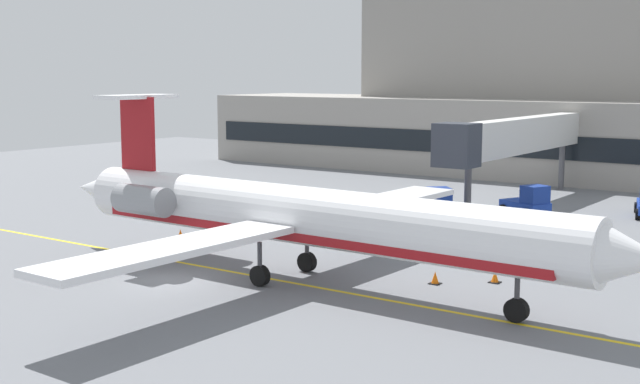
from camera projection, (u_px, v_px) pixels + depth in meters
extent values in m
cube|color=slate|center=(170.00, 281.00, 36.97)|extent=(120.00, 120.00, 0.10)
cube|color=yellow|center=(213.00, 268.00, 39.20)|extent=(108.00, 0.24, 0.01)
cube|color=red|center=(236.00, 236.00, 46.92)|extent=(0.30, 8.00, 0.01)
cube|color=gray|center=(522.00, 137.00, 74.85)|extent=(62.45, 11.68, 6.75)
cube|color=gray|center=(517.00, 43.00, 77.13)|extent=(28.81, 8.18, 10.09)
cube|color=black|center=(494.00, 144.00, 70.15)|extent=(59.95, 0.12, 1.90)
cube|color=silver|center=(523.00, 135.00, 58.71)|extent=(1.40, 18.90, 2.40)
cube|color=#2D333D|center=(456.00, 145.00, 50.39)|extent=(2.40, 2.00, 2.64)
cylinder|color=#4C4C51|center=(562.00, 167.00, 65.52)|extent=(0.44, 0.44, 3.55)
cylinder|color=#4C4C51|center=(468.00, 191.00, 52.17)|extent=(0.44, 0.44, 3.55)
cylinder|color=white|center=(307.00, 216.00, 36.12)|extent=(25.57, 3.07, 2.53)
cube|color=maroon|center=(307.00, 232.00, 36.21)|extent=(23.01, 2.76, 0.46)
cone|color=white|center=(630.00, 257.00, 28.00)|extent=(2.84, 2.54, 2.48)
cone|color=white|center=(99.00, 189.00, 44.38)|extent=(3.33, 2.22, 2.15)
cube|color=white|center=(378.00, 203.00, 42.28)|extent=(2.75, 11.56, 0.28)
cube|color=white|center=(171.00, 249.00, 31.17)|extent=(2.75, 11.56, 0.28)
cylinder|color=gray|center=(204.00, 191.00, 42.53)|extent=(3.07, 1.46, 1.39)
cylinder|color=gray|center=(143.00, 200.00, 39.36)|extent=(3.07, 1.46, 1.39)
cube|color=maroon|center=(138.00, 133.00, 42.05)|extent=(2.28, 0.29, 3.66)
cube|color=white|center=(137.00, 97.00, 41.80)|extent=(1.86, 4.09, 0.20)
cylinder|color=#3F3F44|center=(517.00, 288.00, 30.58)|extent=(0.20, 0.20, 1.24)
cylinder|color=black|center=(516.00, 310.00, 30.70)|extent=(0.91, 0.37, 0.90)
cylinder|color=#3F3F44|center=(307.00, 244.00, 38.41)|extent=(0.20, 0.20, 1.24)
cylinder|color=black|center=(307.00, 262.00, 38.53)|extent=(0.91, 0.37, 0.90)
cylinder|color=#3F3F44|center=(260.00, 256.00, 35.81)|extent=(0.20, 0.20, 1.24)
cylinder|color=black|center=(260.00, 276.00, 35.92)|extent=(0.91, 0.37, 0.90)
cube|color=#19389E|center=(434.00, 209.00, 52.78)|extent=(3.47, 3.49, 0.48)
cube|color=navy|center=(439.00, 198.00, 51.71)|extent=(1.91, 1.91, 1.22)
cylinder|color=black|center=(451.00, 215.00, 51.73)|extent=(0.69, 0.70, 0.70)
cylinder|color=black|center=(428.00, 216.00, 51.51)|extent=(0.69, 0.70, 0.70)
cylinder|color=black|center=(440.00, 209.00, 54.11)|extent=(0.69, 0.70, 0.70)
cylinder|color=black|center=(418.00, 210.00, 53.89)|extent=(0.69, 0.70, 0.70)
cube|color=#19389E|center=(525.00, 206.00, 53.28)|extent=(3.46, 2.76, 0.64)
cube|color=navy|center=(535.00, 194.00, 52.42)|extent=(1.73, 1.84, 1.10)
cylinder|color=black|center=(546.00, 212.00, 52.79)|extent=(0.75, 0.55, 0.70)
cylinder|color=black|center=(527.00, 215.00, 52.01)|extent=(0.75, 0.55, 0.70)
cylinder|color=black|center=(523.00, 208.00, 54.64)|extent=(0.75, 0.55, 0.70)
cylinder|color=black|center=(503.00, 210.00, 53.86)|extent=(0.75, 0.55, 0.70)
cylinder|color=black|center=(638.00, 214.00, 52.14)|extent=(0.47, 0.75, 0.70)
cylinder|color=black|center=(637.00, 207.00, 54.77)|extent=(0.47, 0.75, 0.70)
cone|color=orange|center=(495.00, 276.00, 36.51)|extent=(0.36, 0.36, 0.55)
cube|color=black|center=(495.00, 282.00, 36.54)|extent=(0.47, 0.47, 0.04)
cone|color=orange|center=(435.00, 278.00, 36.29)|extent=(0.36, 0.36, 0.55)
cube|color=black|center=(435.00, 283.00, 36.32)|extent=(0.47, 0.47, 0.04)
cone|color=orange|center=(180.00, 234.00, 46.09)|extent=(0.36, 0.36, 0.55)
cube|color=black|center=(181.00, 239.00, 46.13)|extent=(0.47, 0.47, 0.04)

